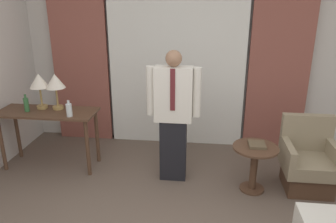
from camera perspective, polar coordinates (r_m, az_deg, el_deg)
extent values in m
cube|color=beige|center=(5.02, 1.65, 9.61)|extent=(10.00, 0.06, 2.70)
cube|color=white|center=(4.90, 1.50, 8.65)|extent=(2.02, 0.06, 2.58)
cube|color=brown|center=(5.24, -15.03, 8.72)|extent=(0.86, 0.06, 2.58)
cube|color=brown|center=(4.99, 18.85, 7.82)|extent=(0.86, 0.06, 2.58)
cube|color=#4C3323|center=(4.56, -20.33, -0.11)|extent=(1.29, 0.50, 0.03)
cylinder|color=#4C3323|center=(4.84, -26.98, -5.01)|extent=(0.05, 0.05, 0.76)
cylinder|color=#4C3323|center=(4.32, -13.83, -6.22)|extent=(0.05, 0.05, 0.76)
cylinder|color=#4C3323|center=(5.13, -24.73, -3.31)|extent=(0.05, 0.05, 0.76)
cylinder|color=#4C3323|center=(4.64, -12.25, -4.22)|extent=(0.05, 0.05, 0.76)
cylinder|color=#9E7F47|center=(4.69, -21.03, 0.77)|extent=(0.14, 0.14, 0.04)
cylinder|color=#9E7F47|center=(4.65, -21.25, 2.46)|extent=(0.02, 0.02, 0.25)
cone|color=silver|center=(4.59, -21.58, 5.05)|extent=(0.25, 0.25, 0.19)
cylinder|color=#9E7F47|center=(4.59, -18.58, 0.68)|extent=(0.14, 0.14, 0.04)
cylinder|color=#9E7F47|center=(4.55, -18.77, 2.40)|extent=(0.02, 0.02, 0.25)
cone|color=silver|center=(4.49, -19.07, 5.05)|extent=(0.25, 0.25, 0.19)
cylinder|color=silver|center=(4.25, -16.85, 0.22)|extent=(0.07, 0.07, 0.16)
cylinder|color=silver|center=(4.21, -16.98, 1.56)|extent=(0.03, 0.03, 0.05)
cylinder|color=#336638|center=(4.62, -23.44, 1.08)|extent=(0.06, 0.06, 0.18)
cylinder|color=#336638|center=(4.59, -23.63, 2.43)|extent=(0.03, 0.03, 0.05)
cube|color=black|center=(4.13, 0.91, -6.67)|extent=(0.32, 0.17, 0.79)
cube|color=silver|center=(3.86, 0.96, 3.02)|extent=(0.45, 0.20, 0.66)
cube|color=#5B1E23|center=(3.73, 0.81, 3.76)|extent=(0.06, 0.01, 0.49)
cylinder|color=silver|center=(3.89, -3.06, 3.61)|extent=(0.10, 0.10, 0.59)
cylinder|color=silver|center=(3.83, 5.05, 3.34)|extent=(0.10, 0.10, 0.59)
sphere|color=#936B51|center=(3.76, 1.00, 9.23)|extent=(0.19, 0.19, 0.19)
cube|color=#4C3323|center=(4.36, 22.97, -10.85)|extent=(0.52, 0.50, 0.25)
cube|color=gray|center=(4.26, 23.34, -8.44)|extent=(0.61, 0.58, 0.16)
cube|color=gray|center=(4.36, 23.00, -3.32)|extent=(0.61, 0.10, 0.45)
cube|color=gray|center=(4.12, 20.13, -6.35)|extent=(0.08, 0.58, 0.18)
cube|color=gray|center=(4.28, 27.04, -6.39)|extent=(0.08, 0.58, 0.18)
cylinder|color=#4C3323|center=(4.20, 14.36, -12.85)|extent=(0.29, 0.29, 0.02)
cylinder|color=#4C3323|center=(4.07, 14.67, -9.74)|extent=(0.08, 0.08, 0.54)
cylinder|color=#4C3323|center=(3.94, 15.03, -6.12)|extent=(0.53, 0.53, 0.02)
cube|color=brown|center=(3.95, 15.24, -5.59)|extent=(0.19, 0.21, 0.03)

